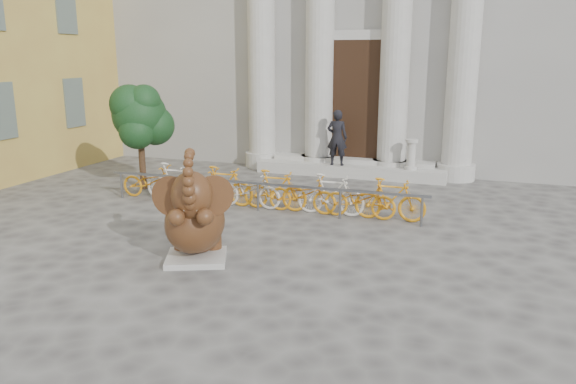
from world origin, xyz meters
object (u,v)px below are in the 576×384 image
(bike_rack, at_px, (261,189))
(pedestrian, at_px, (337,138))
(elephant_statue, at_px, (195,221))
(tree, at_px, (140,117))

(bike_rack, distance_m, pedestrian, 4.47)
(elephant_statue, xyz_separation_m, tree, (-4.20, 4.70, 1.27))
(elephant_statue, bearing_deg, bike_rack, 70.39)
(elephant_statue, bearing_deg, pedestrian, 62.76)
(tree, height_order, pedestrian, tree)
(bike_rack, xyz_separation_m, pedestrian, (0.82, 4.33, 0.73))
(pedestrian, bearing_deg, elephant_statue, 81.35)
(tree, bearing_deg, pedestrian, 36.07)
(elephant_statue, distance_m, bike_rack, 3.87)
(bike_rack, height_order, pedestrian, pedestrian)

